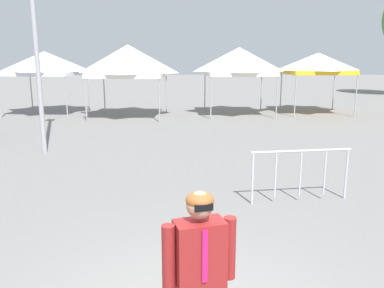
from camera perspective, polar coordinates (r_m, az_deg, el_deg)
canopy_tent_left_of_center at (r=21.92m, az=-20.96°, el=11.01°), size 3.73×3.73×3.23m
canopy_tent_far_right at (r=19.67m, az=-9.53°, el=11.93°), size 3.67×3.67×3.53m
canopy_tent_behind_right at (r=20.40m, az=6.76°, el=11.95°), size 3.54×3.54×3.43m
canopy_tent_center at (r=21.82m, az=17.83°, el=11.18°), size 3.21×3.21×3.17m
person_foreground at (r=3.49m, az=0.97°, el=-18.62°), size 0.63×0.35×1.78m
crowd_barrier_by_lift at (r=8.07m, az=15.54°, el=-3.03°), size 2.08×0.37×1.08m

